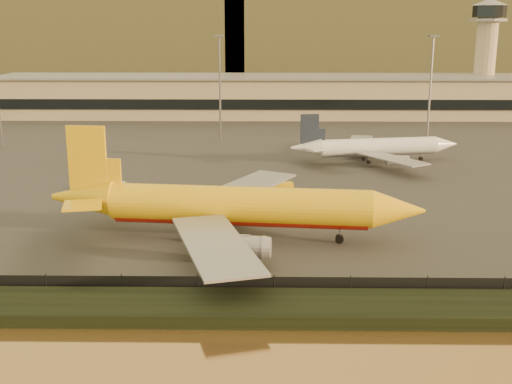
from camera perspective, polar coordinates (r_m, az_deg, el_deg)
ground at (r=80.48m, az=0.06°, el=-5.63°), size 900.00×900.00×0.00m
embankment at (r=64.50m, az=-0.16°, el=-10.27°), size 320.00×7.00×1.40m
tarmac at (r=172.75m, az=0.51°, el=5.37°), size 320.00×220.00×0.20m
perimeter_fence at (r=67.91m, az=-0.10°, el=-8.39°), size 300.00×0.05×2.20m
terminal_building at (r=202.81m, az=-3.58°, el=8.47°), size 202.00×25.00×12.60m
control_tower at (r=217.79m, az=19.79°, el=12.15°), size 11.20×11.20×35.50m
apron_light_masts at (r=151.64m, az=6.24°, el=9.93°), size 152.20×12.20×25.40m
distant_hills at (r=416.09m, az=-2.20°, el=15.08°), size 470.00×160.00×70.00m
dhl_cargo_jet at (r=84.55m, az=-2.03°, el=-1.33°), size 49.85×48.58×14.88m
white_narrowbody_jet at (r=135.52m, az=10.58°, el=3.92°), size 35.90×34.58×10.35m
gse_vehicle_yellow at (r=109.34m, az=2.33°, el=0.40°), size 3.97×2.50×1.66m
gse_vehicle_white at (r=112.48m, az=-12.39°, el=0.44°), size 3.65×2.16×1.54m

